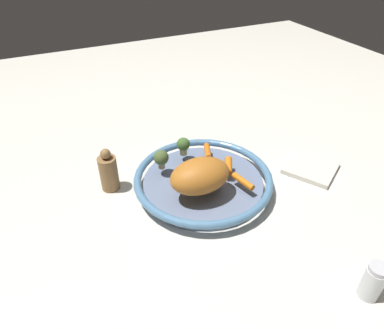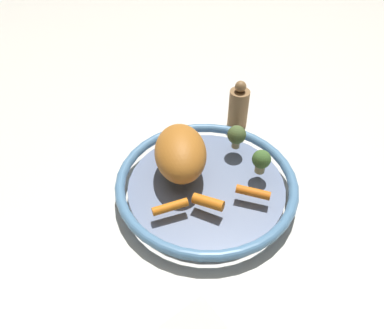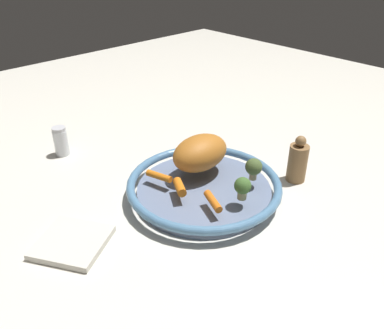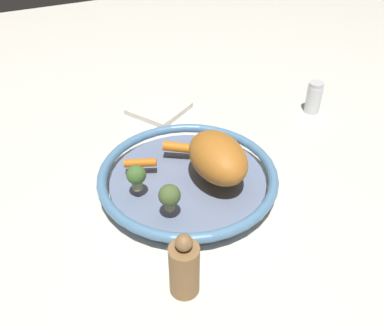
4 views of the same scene
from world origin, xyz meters
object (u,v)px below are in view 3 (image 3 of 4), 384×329
baby_carrot_left (159,176)px  salt_shaker (61,141)px  roast_chicken_piece (200,153)px  broccoli_floret_edge (243,187)px  pepper_mill (298,162)px  baby_carrot_back (213,201)px  dish_towel (72,243)px  baby_carrot_center (180,187)px  serving_bowl (204,188)px  broccoli_floret_small (254,167)px

baby_carrot_left → salt_shaker: (0.07, -0.34, -0.01)m
roast_chicken_piece → broccoli_floret_edge: size_ratio=2.92×
salt_shaker → pepper_mill: 0.63m
baby_carrot_back → broccoli_floret_edge: broccoli_floret_edge is taller
baby_carrot_back → pepper_mill: (-0.27, 0.03, -0.00)m
salt_shaker → dish_towel: 0.39m
baby_carrot_center → salt_shaker: size_ratio=0.70×
baby_carrot_center → salt_shaker: (0.07, -0.41, -0.01)m
broccoli_floret_edge → serving_bowl: bearing=-85.9°
dish_towel → serving_bowl: bearing=169.2°
roast_chicken_piece → baby_carrot_left: roast_chicken_piece is taller
broccoli_floret_small → pepper_mill: bearing=166.4°
baby_carrot_back → broccoli_floret_edge: bearing=155.8°
baby_carrot_left → pepper_mill: pepper_mill is taller
broccoli_floret_edge → dish_towel: 0.36m
baby_carrot_center → baby_carrot_left: (0.00, -0.07, -0.00)m
pepper_mill → roast_chicken_piece: bearing=-39.6°
broccoli_floret_edge → dish_towel: broccoli_floret_edge is taller
serving_bowl → baby_carrot_back: baby_carrot_back is taller
roast_chicken_piece → salt_shaker: size_ratio=1.81×
broccoli_floret_edge → dish_towel: bearing=-27.6°
baby_carrot_back → dish_towel: bearing=-28.4°
salt_shaker → pepper_mill: pepper_mill is taller
serving_bowl → roast_chicken_piece: 0.08m
baby_carrot_left → pepper_mill: size_ratio=0.54×
pepper_mill → dish_towel: 0.55m
baby_carrot_left → dish_towel: baby_carrot_left is taller
salt_shaker → broccoli_floret_small: bearing=114.7°
baby_carrot_left → baby_carrot_center: bearing=91.7°
baby_carrot_center → baby_carrot_left: bearing=-88.3°
baby_carrot_center → dish_towel: size_ratio=0.44×
salt_shaker → baby_carrot_center: bearing=99.7°
dish_towel → roast_chicken_piece: bearing=178.0°
serving_bowl → dish_towel: size_ratio=2.76×
serving_bowl → baby_carrot_back: 0.10m
baby_carrot_back → broccoli_floret_small: bearing=-177.6°
baby_carrot_center → baby_carrot_back: bearing=100.6°
salt_shaker → broccoli_floret_edge: bearing=105.7°
serving_bowl → broccoli_floret_edge: size_ratio=7.02×
pepper_mill → broccoli_floret_small: bearing=-13.6°
roast_chicken_piece → broccoli_floret_small: 0.13m
broccoli_floret_edge → baby_carrot_left: bearing=-66.5°
dish_towel → broccoli_floret_edge: bearing=152.4°
baby_carrot_left → salt_shaker: 0.35m
broccoli_floret_edge → baby_carrot_back: bearing=-24.2°
broccoli_floret_small → salt_shaker: 0.54m
serving_bowl → dish_towel: (0.31, -0.06, -0.02)m
broccoli_floret_edge → dish_towel: size_ratio=0.39×
broccoli_floret_small → salt_shaker: bearing=-65.3°
pepper_mill → dish_towel: (0.52, -0.16, -0.04)m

